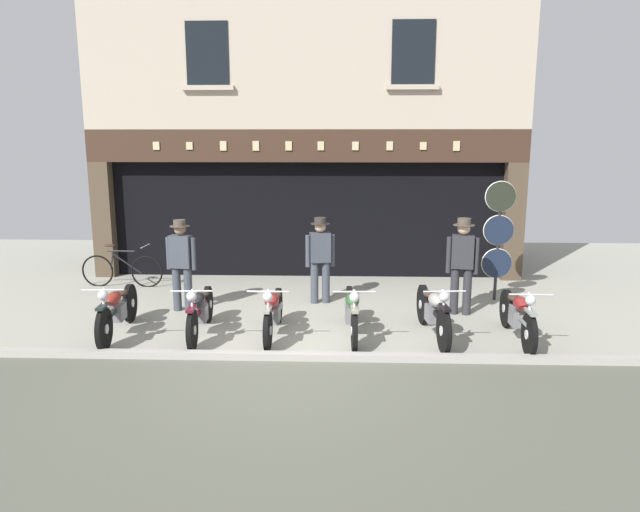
{
  "coord_description": "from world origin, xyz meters",
  "views": [
    {
      "loc": [
        0.78,
        -7.75,
        3.06
      ],
      "look_at": [
        0.4,
        2.74,
        0.98
      ],
      "focal_mm": 32.71,
      "sensor_mm": 36.0,
      "label": 1
    }
  ],
  "objects": [
    {
      "name": "motorcycle_center",
      "position": [
        0.96,
        1.14,
        0.42
      ],
      "size": [
        0.62,
        2.06,
        0.9
      ],
      "rotation": [
        0.0,
        0.0,
        3.18
      ],
      "color": "black",
      "rests_on": "ground"
    },
    {
      "name": "shopkeeper_center",
      "position": [
        0.39,
        3.06,
        0.92
      ],
      "size": [
        0.55,
        0.36,
        1.65
      ],
      "rotation": [
        0.0,
        0.0,
        3.34
      ],
      "color": "#3D424C",
      "rests_on": "ground"
    },
    {
      "name": "salesman_left",
      "position": [
        -2.09,
        2.44,
        0.93
      ],
      "size": [
        0.55,
        0.35,
        1.68
      ],
      "rotation": [
        0.0,
        0.0,
        2.99
      ],
      "color": "#3D424C",
      "rests_on": "ground"
    },
    {
      "name": "leaning_bicycle",
      "position": [
        -3.88,
        4.19,
        0.37
      ],
      "size": [
        1.77,
        0.5,
        0.93
      ],
      "rotation": [
        0.0,
        0.0,
        -1.6
      ],
      "color": "black",
      "rests_on": "ground"
    },
    {
      "name": "motorcycle_right",
      "position": [
        3.53,
        1.01,
        0.42
      ],
      "size": [
        0.62,
        1.98,
        0.91
      ],
      "rotation": [
        0.0,
        0.0,
        3.11
      ],
      "color": "black",
      "rests_on": "ground"
    },
    {
      "name": "advert_board_far",
      "position": [
        -2.62,
        5.4,
        1.82
      ],
      "size": [
        0.83,
        0.03,
        0.96
      ],
      "color": "silver"
    },
    {
      "name": "motorcycle_center_left",
      "position": [
        -0.28,
        1.09,
        0.41
      ],
      "size": [
        0.62,
        1.93,
        0.9
      ],
      "rotation": [
        0.0,
        0.0,
        3.13
      ],
      "color": "black",
      "rests_on": "ground"
    },
    {
      "name": "salesman_right",
      "position": [
        2.93,
        2.4,
        0.97
      ],
      "size": [
        0.55,
        0.37,
        1.73
      ],
      "rotation": [
        0.0,
        0.0,
        2.96
      ],
      "color": "#2D2D33",
      "rests_on": "ground"
    },
    {
      "name": "ground",
      "position": [
        0.0,
        -0.98,
        -0.04
      ],
      "size": [
        21.62,
        22.0,
        0.18
      ],
      "color": "#99988B"
    },
    {
      "name": "tyre_sign_pole",
      "position": [
        3.8,
        3.38,
        1.35
      ],
      "size": [
        0.59,
        0.06,
        2.32
      ],
      "color": "#232328",
      "rests_on": "ground"
    },
    {
      "name": "motorcycle_left",
      "position": [
        -1.44,
        1.07,
        0.42
      ],
      "size": [
        0.62,
        2.02,
        0.9
      ],
      "rotation": [
        0.0,
        0.0,
        3.2
      ],
      "color": "black",
      "rests_on": "ground"
    },
    {
      "name": "advert_board_near",
      "position": [
        -1.54,
        5.4,
        1.93
      ],
      "size": [
        0.8,
        0.03,
        1.04
      ],
      "color": "silver"
    },
    {
      "name": "shop_facade",
      "position": [
        0.0,
        6.99,
        1.76
      ],
      "size": [
        9.92,
        4.42,
        6.6
      ],
      "color": "black",
      "rests_on": "ground"
    },
    {
      "name": "motorcycle_far_left",
      "position": [
        -2.76,
        1.04,
        0.43
      ],
      "size": [
        0.62,
        2.06,
        0.92
      ],
      "rotation": [
        0.0,
        0.0,
        3.22
      ],
      "color": "black",
      "rests_on": "ground"
    },
    {
      "name": "motorcycle_center_right",
      "position": [
        2.24,
        1.11,
        0.43
      ],
      "size": [
        0.62,
        2.07,
        0.93
      ],
      "rotation": [
        0.0,
        0.0,
        3.22
      ],
      "color": "black",
      "rests_on": "ground"
    }
  ]
}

